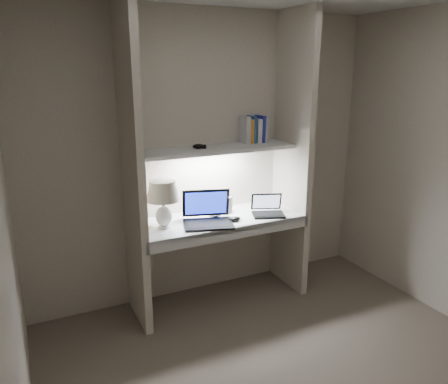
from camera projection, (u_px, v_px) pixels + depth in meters
floor at (298, 382)px, 2.90m from camera, size 3.20×3.00×0.01m
back_wall at (206, 157)px, 3.86m from camera, size 3.20×0.01×2.50m
alcove_panel_left at (132, 172)px, 3.31m from camera, size 0.06×0.55×2.50m
alcove_panel_right at (293, 156)px, 3.92m from camera, size 0.06×0.55×2.50m
desk at (219, 220)px, 3.76m from camera, size 1.40×0.55×0.04m
desk_apron at (233, 233)px, 3.54m from camera, size 1.46×0.03×0.10m
shelf at (214, 149)px, 3.67m from camera, size 1.40×0.36×0.03m
strip_light at (214, 152)px, 3.68m from camera, size 0.60×0.04×0.02m
table_lamp at (163, 196)px, 3.44m from camera, size 0.27×0.27×0.39m
laptop_main at (207, 216)px, 3.61m from camera, size 0.48×0.44×0.27m
laptop_netbook at (268, 210)px, 3.83m from camera, size 0.34×0.32×0.17m
speaker at (225, 205)px, 3.85m from camera, size 0.12×0.10×0.15m
mouse at (235, 219)px, 3.66m from camera, size 0.11×0.08×0.04m
cable_coil at (215, 214)px, 3.82m from camera, size 0.10×0.10×0.01m
sticky_note at (145, 227)px, 3.52m from camera, size 0.09×0.09×0.00m
book_row at (253, 130)px, 3.91m from camera, size 0.23×0.16×0.24m
shelf_box at (136, 144)px, 3.49m from camera, size 0.08×0.07×0.12m
shelf_gadget at (198, 146)px, 3.60m from camera, size 0.11×0.09×0.04m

